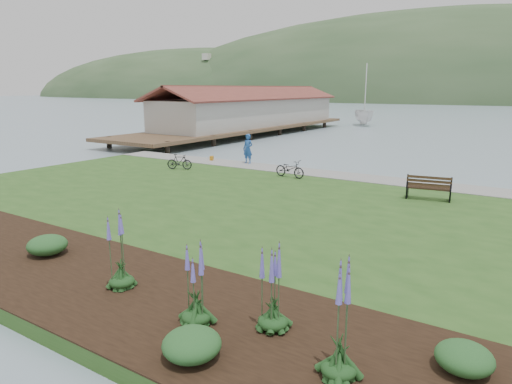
# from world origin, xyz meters

# --- Properties ---
(ground) EXTENTS (600.00, 600.00, 0.00)m
(ground) POSITION_xyz_m (0.00, 0.00, 0.00)
(ground) COLOR gray
(ground) RESTS_ON ground
(lawn) EXTENTS (34.00, 20.00, 0.40)m
(lawn) POSITION_xyz_m (0.00, -2.00, 0.20)
(lawn) COLOR #284F1B
(lawn) RESTS_ON ground
(shoreline_path) EXTENTS (34.00, 2.20, 0.03)m
(shoreline_path) POSITION_xyz_m (0.00, 6.90, 0.42)
(shoreline_path) COLOR gray
(shoreline_path) RESTS_ON lawn
(garden_bed) EXTENTS (24.00, 4.40, 0.04)m
(garden_bed) POSITION_xyz_m (3.00, -9.80, 0.42)
(garden_bed) COLOR black
(garden_bed) RESTS_ON lawn
(pier_pavilion) EXTENTS (8.00, 36.00, 5.40)m
(pier_pavilion) POSITION_xyz_m (-20.00, 27.52, 2.64)
(pier_pavilion) COLOR #4C3826
(pier_pavilion) RESTS_ON ground
(park_bench) EXTENTS (1.92, 1.03, 1.14)m
(park_bench) POSITION_xyz_m (5.08, 3.66, 0.96)
(park_bench) COLOR black
(park_bench) RESTS_ON lawn
(person) EXTENTS (0.86, 0.63, 2.25)m
(person) POSITION_xyz_m (-7.01, 7.50, 1.53)
(person) COLOR #22509C
(person) RESTS_ON lawn
(bicycle_a) EXTENTS (0.84, 1.89, 0.96)m
(bicycle_a) POSITION_xyz_m (-2.50, 4.92, 0.88)
(bicycle_a) COLOR black
(bicycle_a) RESTS_ON lawn
(bicycle_b) EXTENTS (1.00, 1.59, 0.93)m
(bicycle_b) POSITION_xyz_m (-9.29, 3.53, 0.86)
(bicycle_b) COLOR black
(bicycle_b) RESTS_ON lawn
(sailboat) EXTENTS (14.18, 14.25, 27.15)m
(sailboat) POSITION_xyz_m (-13.24, 46.15, 0.00)
(sailboat) COLOR silver
(sailboat) RESTS_ON ground
(pannier) EXTENTS (0.27, 0.34, 0.32)m
(pannier) POSITION_xyz_m (-9.76, 7.20, 0.56)
(pannier) COLOR #BC7716
(pannier) RESTS_ON lawn
(echium_0) EXTENTS (0.62, 0.62, 1.93)m
(echium_0) POSITION_xyz_m (3.62, -10.18, 1.21)
(echium_0) COLOR #153916
(echium_0) RESTS_ON garden_bed
(echium_1) EXTENTS (0.62, 0.62, 2.01)m
(echium_1) POSITION_xyz_m (5.04, -9.50, 1.25)
(echium_1) COLOR #153916
(echium_1) RESTS_ON garden_bed
(echium_2) EXTENTS (0.62, 0.62, 2.21)m
(echium_2) POSITION_xyz_m (6.78, -10.25, 1.34)
(echium_2) COLOR #153916
(echium_2) RESTS_ON garden_bed
(echium_4) EXTENTS (0.62, 0.62, 2.35)m
(echium_4) POSITION_xyz_m (0.94, -9.81, 1.35)
(echium_4) COLOR #153916
(echium_4) RESTS_ON garden_bed
(shrub_0) EXTENTS (1.13, 1.13, 0.56)m
(shrub_0) POSITION_xyz_m (-2.66, -9.44, 0.72)
(shrub_0) COLOR #1E4C21
(shrub_0) RESTS_ON garden_bed
(shrub_1) EXTENTS (1.08, 1.08, 0.54)m
(shrub_1) POSITION_xyz_m (4.34, -11.16, 0.71)
(shrub_1) COLOR #1E4C21
(shrub_1) RESTS_ON garden_bed
(shrub_2) EXTENTS (0.98, 0.98, 0.49)m
(shrub_2) POSITION_xyz_m (8.51, -8.91, 0.68)
(shrub_2) COLOR #1E4C21
(shrub_2) RESTS_ON garden_bed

